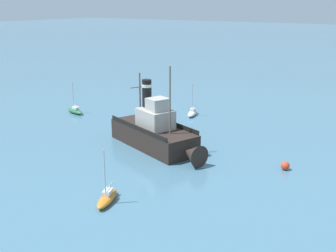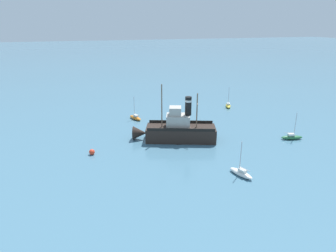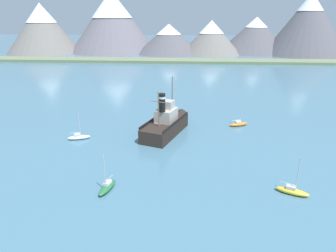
# 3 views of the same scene
# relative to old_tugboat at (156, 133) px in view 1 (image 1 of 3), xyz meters

# --- Properties ---
(ground_plane) EXTENTS (600.00, 600.00, 0.00)m
(ground_plane) POSITION_rel_old_tugboat_xyz_m (-0.85, -0.76, -1.83)
(ground_plane) COLOR #477289
(old_tugboat) EXTENTS (8.13, 14.71, 9.90)m
(old_tugboat) POSITION_rel_old_tugboat_xyz_m (0.00, 0.00, 0.00)
(old_tugboat) COLOR #2D231E
(old_tugboat) RESTS_ON ground
(sailboat_orange) EXTENTS (3.94, 2.44, 4.90)m
(sailboat_orange) POSITION_rel_old_tugboat_xyz_m (13.68, 4.71, -1.40)
(sailboat_orange) COLOR orange
(sailboat_orange) RESTS_ON ground
(sailboat_white) EXTENTS (3.95, 2.22, 4.90)m
(sailboat_white) POSITION_rel_old_tugboat_xyz_m (-14.87, -4.00, -1.40)
(sailboat_white) COLOR white
(sailboat_white) RESTS_ON ground
(sailboat_green) EXTENTS (1.95, 3.95, 4.90)m
(sailboat_green) POSITION_rel_old_tugboat_xyz_m (-5.82, -19.45, -1.40)
(sailboat_green) COLOR #286B3D
(sailboat_green) RESTS_ON ground
(mooring_buoy) EXTENTS (0.89, 0.89, 0.89)m
(mooring_buoy) POSITION_rel_old_tugboat_xyz_m (-1.89, 14.79, -1.39)
(mooring_buoy) COLOR red
(mooring_buoy) RESTS_ON ground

